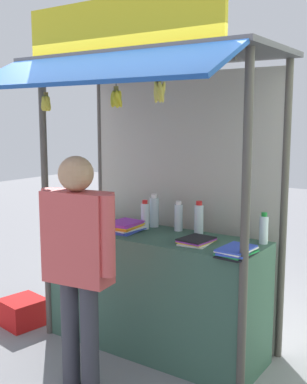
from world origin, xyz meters
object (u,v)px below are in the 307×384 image
water_bottle_far_left (199,219)px  magazine_stack_back_left (80,226)px  water_bottle_far_right (179,217)px  banana_bunch_rightmost (116,98)px  magazine_stack_front_left (236,252)px  magazine_stack_back_right (196,241)px  water_bottle_left (154,212)px  banana_bunch_inner_left (159,91)px  vendor_person (78,253)px  water_bottle_front_right (264,229)px  water_bottle_mid_right (145,215)px  banana_bunch_leftmost (46,103)px  magazine_stack_rear_center (124,227)px  plastic_crate (23,312)px

water_bottle_far_left → magazine_stack_back_left: bearing=-154.2°
water_bottle_far_right → banana_bunch_rightmost: size_ratio=0.91×
banana_bunch_rightmost → magazine_stack_front_left: bearing=12.5°
magazine_stack_front_left → magazine_stack_back_right: bearing=160.5°
water_bottle_far_right → magazine_stack_back_left: 0.85m
water_bottle_left → magazine_stack_front_left: bearing=-23.8°
banana_bunch_inner_left → vendor_person: banana_bunch_inner_left is taller
magazine_stack_back_right → magazine_stack_back_left: bearing=-171.4°
water_bottle_far_right → water_bottle_far_left: size_ratio=0.93×
water_bottle_front_right → water_bottle_left: (-1.01, 0.01, 0.02)m
magazine_stack_front_left → banana_bunch_rightmost: 1.39m
vendor_person → water_bottle_left: bearing=86.7°
water_bottle_mid_right → water_bottle_far_left: water_bottle_far_left is taller
banana_bunch_rightmost → banana_bunch_inner_left: size_ratio=1.12×
banana_bunch_leftmost → vendor_person: (0.71, -0.42, -1.04)m
water_bottle_front_right → banana_bunch_rightmost: 1.47m
magazine_stack_rear_center → banana_bunch_inner_left: size_ratio=1.27×
magazine_stack_front_left → banana_bunch_leftmost: 1.92m
water_bottle_mid_right → banana_bunch_rightmost: (0.11, -0.51, 0.97)m
magazine_stack_back_left → plastic_crate: bearing=-171.8°
water_bottle_far_left → magazine_stack_front_left: water_bottle_far_left is taller
banana_bunch_leftmost → vendor_person: bearing=-30.8°
water_bottle_far_right → water_bottle_mid_right: bearing=-158.6°
water_bottle_mid_right → plastic_crate: size_ratio=0.71×
magazine_stack_back_left → water_bottle_mid_right: bearing=37.1°
magazine_stack_rear_center → plastic_crate: bearing=-165.8°
magazine_stack_back_left → banana_bunch_rightmost: size_ratio=1.13×
water_bottle_left → plastic_crate: water_bottle_left is taller
water_bottle_far_left → water_bottle_left: bearing=179.0°
water_bottle_left → magazine_stack_back_left: bearing=-136.0°
water_bottle_mid_right → banana_bunch_inner_left: size_ratio=1.01×
magazine_stack_front_left → banana_bunch_rightmost: size_ratio=1.15×
banana_bunch_rightmost → vendor_person: 1.14m
water_bottle_front_right → water_bottle_left: 1.01m
water_bottle_left → magazine_stack_front_left: (0.98, -0.43, -0.10)m
water_bottle_left → water_bottle_far_right: bearing=-1.5°
water_bottle_far_right → banana_bunch_rightmost: banana_bunch_rightmost is taller
water_bottle_far_right → magazine_stack_front_left: bearing=-30.3°
water_bottle_far_left → water_bottle_left: 0.45m
banana_bunch_inner_left → plastic_crate: 2.55m
water_bottle_front_right → magazine_stack_back_right: water_bottle_front_right is taller
water_bottle_far_left → plastic_crate: bearing=-161.2°
banana_bunch_leftmost → vendor_person: 1.33m
magazine_stack_back_left → banana_bunch_rightmost: bearing=-17.8°
magazine_stack_back_left → banana_bunch_inner_left: banana_bunch_inner_left is taller
water_bottle_far_right → magazine_stack_front_left: water_bottle_far_right is taller
magazine_stack_rear_center → plastic_crate: 1.39m
water_bottle_mid_right → vendor_person: (0.10, -0.94, -0.09)m
magazine_stack_back_right → water_bottle_left: bearing=153.5°
water_bottle_mid_right → magazine_stack_rear_center: size_ratio=0.80×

